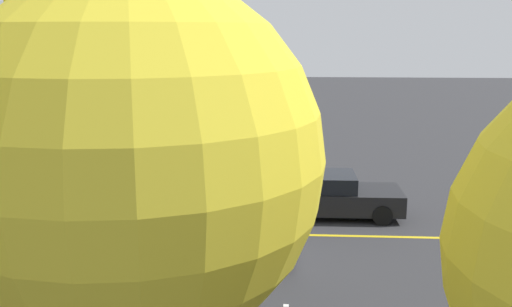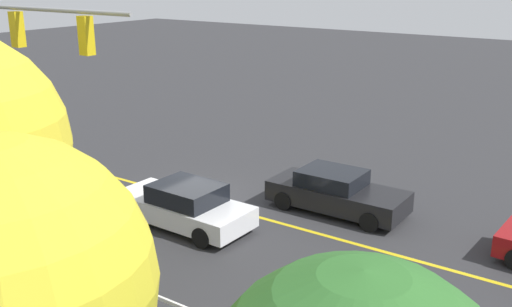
# 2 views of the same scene
# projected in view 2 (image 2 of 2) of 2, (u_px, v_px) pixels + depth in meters

# --- Properties ---
(ground_plane) EXTENTS (120.00, 120.00, 0.00)m
(ground_plane) POSITION_uv_depth(u_px,v_px,m) (201.00, 201.00, 21.20)
(ground_plane) COLOR #2D2D30
(lane_center_stripe) EXTENTS (28.00, 0.16, 0.01)m
(lane_center_stripe) POSITION_uv_depth(u_px,v_px,m) (297.00, 228.00, 19.02)
(lane_center_stripe) COLOR gold
(lane_center_stripe) RESTS_ON ground_plane
(signal_assembly) EXTENTS (8.05, 0.38, 7.31)m
(signal_assembly) POSITION_uv_depth(u_px,v_px,m) (3.00, 66.00, 17.75)
(signal_assembly) COLOR gray
(signal_assembly) RESTS_ON ground_plane
(car_0) EXTENTS (4.76, 2.08, 1.43)m
(car_0) POSITION_uv_depth(u_px,v_px,m) (183.00, 205.00, 19.04)
(car_0) COLOR silver
(car_0) RESTS_ON ground_plane
(car_2) EXTENTS (4.69, 2.02, 1.43)m
(car_2) POSITION_uv_depth(u_px,v_px,m) (336.00, 192.00, 20.16)
(car_2) COLOR black
(car_2) RESTS_ON ground_plane
(white_rail_fence) EXTENTS (26.10, 0.10, 1.15)m
(white_rail_fence) POSITION_uv_depth(u_px,v_px,m) (114.00, 292.00, 14.07)
(white_rail_fence) COLOR white
(white_rail_fence) RESTS_ON ground_plane
(tree_2) EXTENTS (3.95, 3.95, 6.05)m
(tree_2) POSITION_uv_depth(u_px,v_px,m) (3.00, 287.00, 7.53)
(tree_2) COLOR brown
(tree_2) RESTS_ON ground_plane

